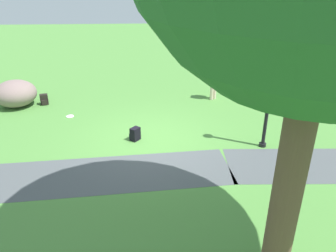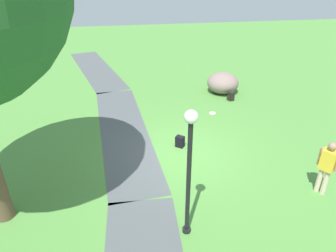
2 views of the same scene
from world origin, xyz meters
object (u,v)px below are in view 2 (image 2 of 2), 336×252
backpack_by_boulder (231,96)px  spare_backpack_on_lawn (180,142)px  man_near_boulder (327,165)px  frisbee_on_grass (212,113)px  lawn_boulder (223,83)px  lamp_post (189,162)px

backpack_by_boulder → spare_backpack_on_lawn: bearing=138.7°
man_near_boulder → backpack_by_boulder: 6.54m
man_near_boulder → spare_backpack_on_lawn: 4.50m
man_near_boulder → frisbee_on_grass: 5.56m
lawn_boulder → man_near_boulder: bearing=-177.8°
man_near_boulder → lamp_post: bearing=100.8°
man_near_boulder → frisbee_on_grass: bearing=15.2°
lawn_boulder → spare_backpack_on_lawn: lawn_boulder is taller
backpack_by_boulder → lamp_post: bearing=152.8°
lawn_boulder → man_near_boulder: (-7.48, -0.29, 0.43)m
frisbee_on_grass → lawn_boulder: bearing=-27.7°
lawn_boulder → frisbee_on_grass: size_ratio=6.08×
lawn_boulder → frisbee_on_grass: 2.51m
spare_backpack_on_lawn → frisbee_on_grass: spare_backpack_on_lawn is taller
frisbee_on_grass → spare_backpack_on_lawn: bearing=141.1°
lamp_post → man_near_boulder: lamp_post is taller
lamp_post → frisbee_on_grass: 6.82m
man_near_boulder → backpack_by_boulder: (6.50, 0.21, -0.72)m
frisbee_on_grass → man_near_boulder: bearing=-164.8°
lamp_post → lawn_boulder: 9.11m
backpack_by_boulder → lawn_boulder: bearing=4.7°
lamp_post → spare_backpack_on_lawn: bearing=-9.3°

